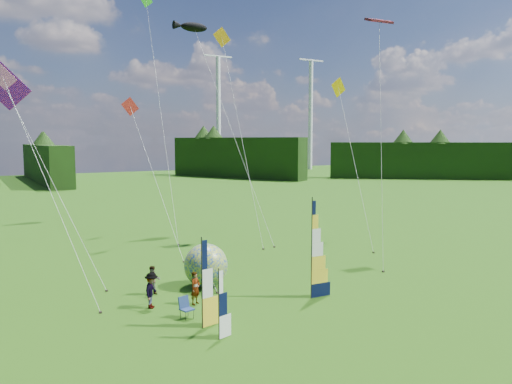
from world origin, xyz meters
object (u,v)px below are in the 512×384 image
spectator_a (195,288)px  spectator_c (152,290)px  spectator_d (206,273)px  camp_chair (187,308)px  bol_inflatable (206,265)px  spectator_b (153,280)px  side_banner_left (202,285)px  side_banner_far (219,306)px  feather_banner_main (312,250)px  kite_whale (230,118)px

spectator_a → spectator_c: (-2.07, 0.55, 0.06)m
spectator_d → camp_chair: bearing=92.5°
spectator_c → spectator_a: bearing=-68.1°
bol_inflatable → spectator_b: size_ratio=1.56×
side_banner_left → spectator_a: side_banner_left is taller
camp_chair → side_banner_far: bearing=-98.8°
camp_chair → side_banner_left: bearing=-97.3°
spectator_a → bol_inflatable: bearing=26.5°
spectator_c → side_banner_left: bearing=-127.3°
feather_banner_main → bol_inflatable: feather_banner_main is taller
side_banner_left → side_banner_far: side_banner_left is taller
spectator_b → side_banner_far: bearing=-75.4°
spectator_b → spectator_d: spectator_d is taller
bol_inflatable → camp_chair: (-2.86, -4.12, -0.71)m
spectator_a → spectator_d: 2.51m
spectator_c → camp_chair: 2.44m
feather_banner_main → spectator_a: (-5.52, 2.20, -1.72)m
feather_banner_main → spectator_b: feather_banner_main is taller
spectator_a → spectator_b: spectator_a is taller
kite_whale → camp_chair: bearing=-115.3°
camp_chair → kite_whale: 22.33m
feather_banner_main → spectator_c: size_ratio=2.87×
kite_whale → spectator_d: bearing=-114.5°
bol_inflatable → kite_whale: 17.55m
side_banner_far → bol_inflatable: (2.66, 7.05, -0.22)m
camp_chair → spectator_c: bearing=99.6°
bol_inflatable → spectator_b: bol_inflatable is taller
side_banner_far → spectator_d: bearing=53.6°
side_banner_left → side_banner_far: bearing=-98.3°
camp_chair → spectator_a: bearing=42.8°
side_banner_left → spectator_a: 3.46m
spectator_a → spectator_c: size_ratio=0.93×
kite_whale → spectator_c: bearing=-121.3°
spectator_d → camp_chair: (-2.66, -3.68, -0.38)m
camp_chair → spectator_d: bearing=41.5°
kite_whale → spectator_a: bearing=-115.1°
side_banner_far → camp_chair: size_ratio=2.84×
spectator_b → spectator_c: (-0.75, -1.97, 0.11)m
side_banner_left → bol_inflatable: (2.73, 5.54, -0.72)m
spectator_a → camp_chair: size_ratio=1.62×
feather_banner_main → camp_chair: bearing=177.7°
spectator_c → bol_inflatable: bearing=-26.6°
feather_banner_main → spectator_c: 8.24m
spectator_b → spectator_d: size_ratio=0.88×
spectator_b → spectator_c: bearing=-99.1°
side_banner_far → spectator_d: size_ratio=1.63×
bol_inflatable → spectator_d: (-0.20, -0.44, -0.33)m
feather_banner_main → side_banner_far: 7.00m
bol_inflatable → spectator_d: bearing=-114.3°
bol_inflatable → spectator_d: size_ratio=1.37×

